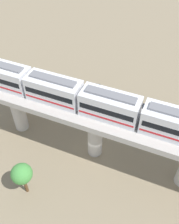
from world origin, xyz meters
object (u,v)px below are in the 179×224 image
(parked_car_orange, at_px, (45,101))
(parked_car_silver, at_px, (138,110))
(train, at_px, (81,98))
(parked_car_white, at_px, (93,91))
(tree_near_viaduct, at_px, (22,174))

(parked_car_orange, bearing_deg, parked_car_silver, -87.07)
(train, xyz_separation_m, parked_car_white, (10.89, 2.86, -8.49))
(parked_car_silver, relative_size, tree_near_viaduct, 0.89)
(parked_car_orange, distance_m, tree_near_viaduct, 15.47)
(parked_car_silver, bearing_deg, tree_near_viaduct, 166.08)
(train, bearing_deg, parked_car_white, 14.71)
(parked_car_white, height_order, parked_car_orange, same)
(train, distance_m, parked_car_silver, 13.76)
(tree_near_viaduct, bearing_deg, parked_car_orange, 21.41)
(parked_car_white, height_order, parked_car_silver, same)
(parked_car_silver, bearing_deg, parked_car_orange, 117.16)
(parked_car_white, bearing_deg, train, -174.63)
(train, relative_size, parked_car_silver, 6.12)
(train, height_order, tree_near_viaduct, train)
(parked_car_white, bearing_deg, tree_near_viaduct, 168.89)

